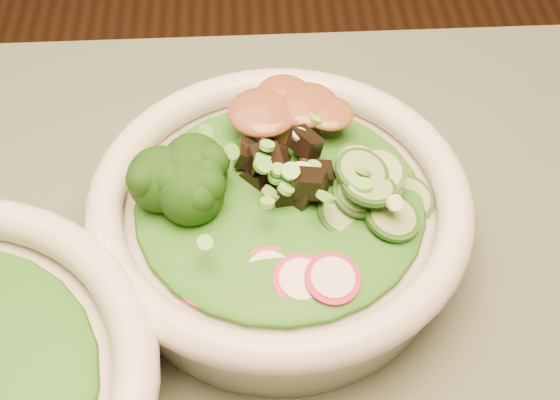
{
  "coord_description": "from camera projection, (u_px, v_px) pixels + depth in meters",
  "views": [
    {
      "loc": [
        0.12,
        -0.14,
        1.16
      ],
      "look_at": [
        0.13,
        0.17,
        0.8
      ],
      "focal_mm": 50.0,
      "sensor_mm": 36.0,
      "label": 1
    }
  ],
  "objects": [
    {
      "name": "broccoli_florets",
      "position": [
        188.0,
        187.0,
        0.46
      ],
      "size": [
        0.07,
        0.06,
        0.04
      ],
      "primitive_type": null,
      "rotation": [
        0.0,
        0.0,
        0.05
      ],
      "color": "black",
      "rests_on": "salad_bowl"
    },
    {
      "name": "peanut_sauce",
      "position": [
        282.0,
        111.0,
        0.49
      ],
      "size": [
        0.06,
        0.05,
        0.01
      ],
      "primitive_type": "ellipsoid",
      "color": "brown",
      "rests_on": "tofu_cubes"
    },
    {
      "name": "salad_bowl",
      "position": [
        280.0,
        219.0,
        0.49
      ],
      "size": [
        0.24,
        0.24,
        0.06
      ],
      "rotation": [
        0.0,
        0.0,
        0.05
      ],
      "color": "silver",
      "rests_on": "dining_table"
    },
    {
      "name": "tofu_cubes",
      "position": [
        282.0,
        124.0,
        0.5
      ],
      "size": [
        0.08,
        0.06,
        0.03
      ],
      "primitive_type": null,
      "rotation": [
        0.0,
        0.0,
        0.05
      ],
      "color": "#955931",
      "rests_on": "salad_bowl"
    },
    {
      "name": "radish_slices",
      "position": [
        285.0,
        275.0,
        0.43
      ],
      "size": [
        0.1,
        0.04,
        0.02
      ],
      "primitive_type": null,
      "rotation": [
        0.0,
        0.0,
        0.05
      ],
      "color": "#A90D3A",
      "rests_on": "salad_bowl"
    },
    {
      "name": "scallion_garnish",
      "position": [
        280.0,
        177.0,
        0.46
      ],
      "size": [
        0.17,
        0.17,
        0.02
      ],
      "primitive_type": null,
      "color": "#64BF43",
      "rests_on": "salad_bowl"
    },
    {
      "name": "mushroom_heap",
      "position": [
        280.0,
        173.0,
        0.47
      ],
      "size": [
        0.06,
        0.06,
        0.03
      ],
      "primitive_type": null,
      "rotation": [
        0.0,
        0.0,
        0.05
      ],
      "color": "black",
      "rests_on": "salad_bowl"
    },
    {
      "name": "lettuce_bed",
      "position": [
        280.0,
        199.0,
        0.47
      ],
      "size": [
        0.18,
        0.18,
        0.02
      ],
      "primitive_type": "ellipsoid",
      "color": "#226014",
      "rests_on": "salad_bowl"
    },
    {
      "name": "cucumber_slices",
      "position": [
        375.0,
        190.0,
        0.46
      ],
      "size": [
        0.06,
        0.06,
        0.03
      ],
      "primitive_type": null,
      "rotation": [
        0.0,
        0.0,
        0.05
      ],
      "color": "#96BD69",
      "rests_on": "salad_bowl"
    }
  ]
}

